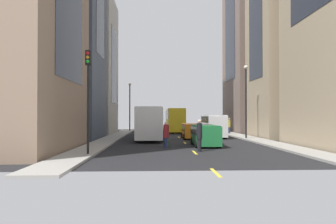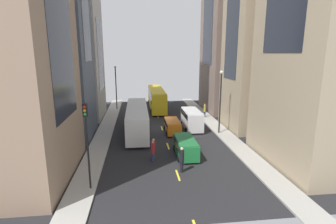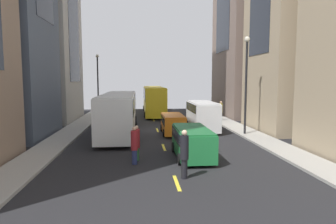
% 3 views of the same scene
% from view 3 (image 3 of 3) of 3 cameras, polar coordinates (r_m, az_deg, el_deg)
% --- Properties ---
extents(ground_plane, '(41.01, 41.01, 0.00)m').
position_cam_3_polar(ground_plane, '(26.90, -2.02, -3.48)').
color(ground_plane, black).
extents(sidewalk_west, '(2.11, 44.00, 0.15)m').
position_cam_3_polar(sidewalk_west, '(27.48, -17.76, -3.40)').
color(sidewalk_west, '#9E9B93').
rests_on(sidewalk_west, ground).
extents(sidewalk_east, '(2.11, 44.00, 0.15)m').
position_cam_3_polar(sidewalk_east, '(28.32, 13.23, -3.01)').
color(sidewalk_east, '#9E9B93').
rests_on(sidewalk_east, ground).
extents(lane_stripe_1, '(0.16, 2.00, 0.01)m').
position_cam_3_polar(lane_stripe_1, '(13.34, 1.69, -13.34)').
color(lane_stripe_1, yellow).
rests_on(lane_stripe_1, ground).
extents(lane_stripe_2, '(0.16, 2.00, 0.01)m').
position_cam_3_polar(lane_stripe_2, '(20.04, -0.81, -6.74)').
color(lane_stripe_2, yellow).
rests_on(lane_stripe_2, ground).
extents(lane_stripe_3, '(0.16, 2.00, 0.01)m').
position_cam_3_polar(lane_stripe_3, '(26.90, -2.02, -3.47)').
color(lane_stripe_3, yellow).
rests_on(lane_stripe_3, ground).
extents(lane_stripe_4, '(0.16, 2.00, 0.01)m').
position_cam_3_polar(lane_stripe_4, '(33.81, -2.73, -1.53)').
color(lane_stripe_4, yellow).
rests_on(lane_stripe_4, ground).
extents(lane_stripe_5, '(0.16, 2.00, 0.01)m').
position_cam_3_polar(lane_stripe_5, '(40.76, -3.20, -0.25)').
color(lane_stripe_5, yellow).
rests_on(lane_stripe_5, ground).
extents(lane_stripe_6, '(0.16, 2.00, 0.01)m').
position_cam_3_polar(lane_stripe_6, '(47.72, -3.53, 0.66)').
color(lane_stripe_6, yellow).
rests_on(lane_stripe_6, ground).
extents(building_west_2, '(7.52, 9.16, 19.21)m').
position_cam_3_polar(building_west_2, '(36.50, -23.39, 13.67)').
color(building_west_2, '#B7B2A8').
rests_on(building_west_2, ground).
extents(city_bus_white, '(2.80, 12.98, 3.35)m').
position_cam_3_polar(city_bus_white, '(25.37, -9.30, 0.45)').
color(city_bus_white, silver).
rests_on(city_bus_white, ground).
extents(streetcar_yellow, '(2.70, 13.67, 3.59)m').
position_cam_3_polar(streetcar_yellow, '(39.91, -2.77, 2.67)').
color(streetcar_yellow, yellow).
rests_on(streetcar_yellow, ground).
extents(delivery_van_white, '(2.25, 5.26, 2.58)m').
position_cam_3_polar(delivery_van_white, '(26.43, 6.57, -0.38)').
color(delivery_van_white, white).
rests_on(delivery_van_white, ground).
extents(car_green_0, '(2.02, 4.60, 1.72)m').
position_cam_3_polar(car_green_0, '(17.29, 4.65, -5.39)').
color(car_green_0, '#1E7238').
rests_on(car_green_0, ground).
extents(car_orange_1, '(1.87, 4.32, 1.63)m').
position_cam_3_polar(car_orange_1, '(24.82, 0.94, -2.03)').
color(car_orange_1, orange).
rests_on(car_orange_1, ground).
extents(pedestrian_crossing_mid, '(0.36, 0.36, 2.07)m').
position_cam_3_polar(pedestrian_crossing_mid, '(32.92, 10.04, 0.36)').
color(pedestrian_crossing_mid, navy).
rests_on(pedestrian_crossing_mid, ground).
extents(pedestrian_waiting_curb, '(0.37, 0.37, 2.02)m').
position_cam_3_polar(pedestrian_waiting_curb, '(15.97, -6.43, -6.19)').
color(pedestrian_waiting_curb, navy).
rests_on(pedestrian_waiting_curb, ground).
extents(pedestrian_walking_far, '(0.36, 0.36, 1.96)m').
position_cam_3_polar(pedestrian_walking_far, '(16.77, -6.01, -5.71)').
color(pedestrian_walking_far, '#336B38').
rests_on(pedestrian_walking_far, ground).
extents(pedestrian_crossing_near, '(0.39, 0.39, 2.24)m').
position_cam_3_polar(pedestrian_crossing_near, '(13.60, 3.14, -7.76)').
color(pedestrian_crossing_near, black).
rests_on(pedestrian_crossing_near, ground).
extents(streetlamp_near, '(0.44, 0.44, 7.64)m').
position_cam_3_polar(streetlamp_near, '(39.72, -13.23, 6.34)').
color(streetlamp_near, black).
rests_on(streetlamp_near, ground).
extents(streetlamp_far, '(0.44, 0.44, 7.73)m').
position_cam_3_polar(streetlamp_far, '(24.75, 14.68, 6.74)').
color(streetlamp_far, black).
rests_on(streetlamp_far, ground).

